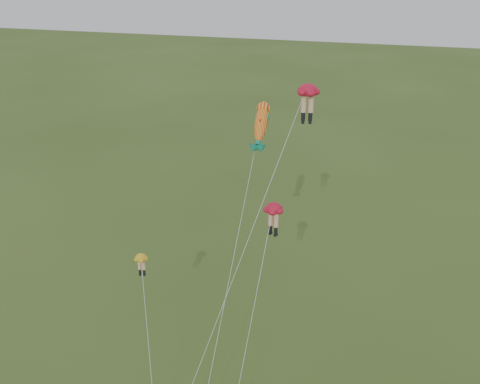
# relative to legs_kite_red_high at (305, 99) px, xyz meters

# --- Properties ---
(legs_kite_red_high) EXTENTS (6.35, 11.85, 19.32)m
(legs_kite_red_high) POSITION_rel_legs_kite_red_high_xyz_m (0.00, 0.00, 0.00)
(legs_kite_red_high) COLOR #B8122B
(legs_kite_red_high) RESTS_ON ground
(legs_kite_red_mid) EXTENTS (1.63, 9.32, 12.86)m
(legs_kite_red_mid) POSITION_rel_legs_kite_red_high_xyz_m (-1.13, -2.89, -6.34)
(legs_kite_red_mid) COLOR #B8122B
(legs_kite_red_mid) RESTS_ON ground
(legs_kite_yellow) EXTENTS (4.98, 8.85, 8.13)m
(legs_kite_yellow) POSITION_rel_legs_kite_red_high_xyz_m (-9.69, -3.38, -11.04)
(legs_kite_yellow) COLOR gold
(legs_kite_yellow) RESTS_ON ground
(fish_kite) EXTENTS (1.55, 12.65, 17.89)m
(fish_kite) POSITION_rel_legs_kite_red_high_xyz_m (-2.88, 1.06, -2.02)
(fish_kite) COLOR yellow
(fish_kite) RESTS_ON ground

